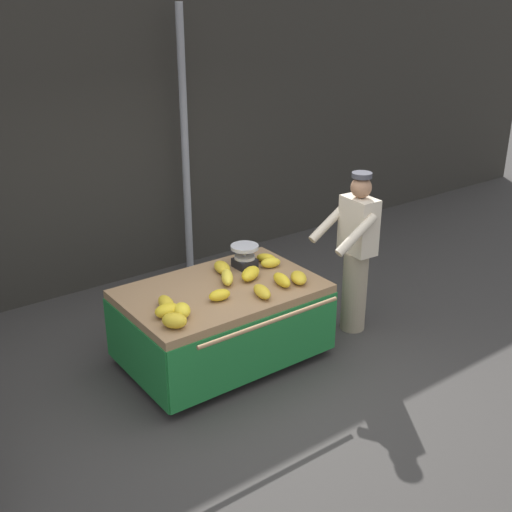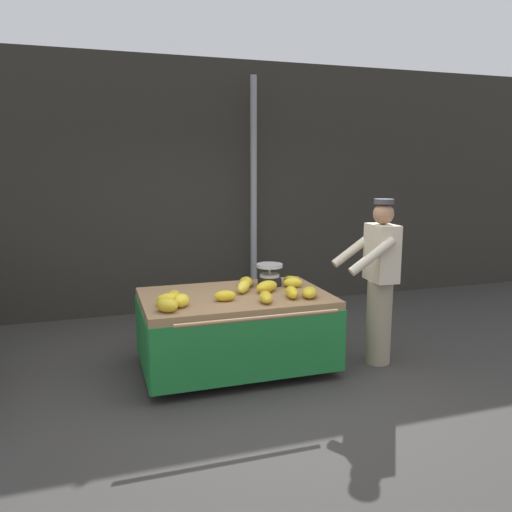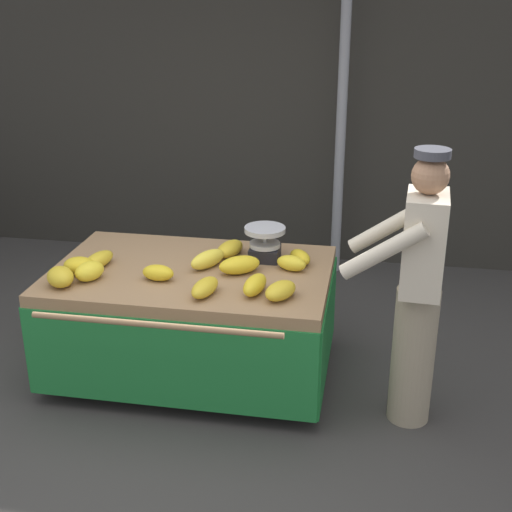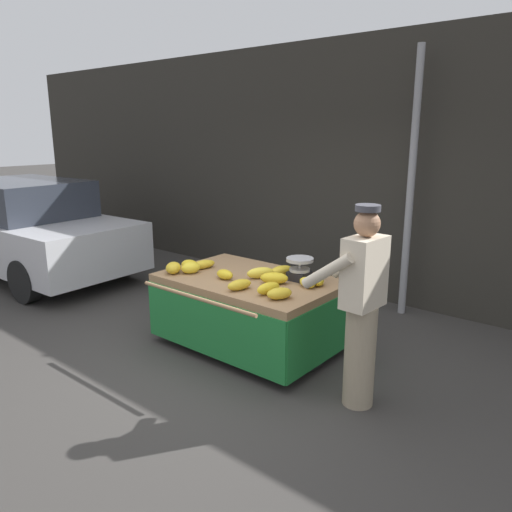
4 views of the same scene
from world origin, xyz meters
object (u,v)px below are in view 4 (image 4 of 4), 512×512
Objects in this scene: banana_bunch_4 at (282,270)px; banana_bunch_6 at (274,278)px; banana_cart at (250,295)px; banana_bunch_3 at (203,264)px; parked_car at (28,229)px; banana_bunch_9 at (260,273)px; banana_bunch_1 at (268,288)px; banana_bunch_7 at (191,268)px; weighing_scale at (300,269)px; banana_bunch_10 at (308,283)px; vendor_person at (361,307)px; banana_bunch_0 at (318,281)px; banana_bunch_11 at (225,274)px; banana_bunch_8 at (239,285)px; banana_bunch_2 at (190,265)px; street_pole at (411,186)px; banana_bunch_5 at (279,293)px; banana_bunch_12 at (173,268)px.

banana_bunch_6 reaches higher than banana_bunch_4.
banana_bunch_3 is (-0.62, -0.07, 0.24)m from banana_cart.
banana_bunch_9 is at bearing 2.28° from parked_car.
banana_bunch_7 reaches higher than banana_bunch_1.
banana_bunch_3 is at bearing 97.90° from banana_bunch_7.
weighing_scale is 1.36× the size of banana_bunch_10.
banana_bunch_4 is 0.16× the size of vendor_person.
banana_bunch_1 reaches higher than banana_bunch_3.
banana_bunch_6 is 0.07× the size of parked_car.
banana_bunch_0 is 0.98× the size of banana_bunch_11.
weighing_scale is 0.27m from banana_bunch_10.
banana_bunch_4 is 1.33× the size of banana_bunch_7.
banana_bunch_8 is 0.07× the size of parked_car.
banana_bunch_10 is 0.05× the size of parked_car.
banana_bunch_6 is (1.02, 0.20, 0.00)m from banana_bunch_2.
parked_car is at bearing -177.43° from banana_bunch_10.
street_pole is 2.51m from banana_bunch_5.
banana_bunch_8 is 0.44m from banana_bunch_9.
vendor_person is (2.18, 0.11, 0.03)m from banana_bunch_12.
banana_bunch_7 reaches higher than banana_bunch_0.
banana_bunch_2 is (-1.39, -0.44, 0.01)m from banana_bunch_0.
banana_bunch_5 is at bearing -16.38° from banana_bunch_1.
parked_car is (-3.80, 0.28, -0.09)m from banana_bunch_12.
banana_bunch_5 is at bearing -94.89° from banana_bunch_0.
banana_bunch_12 is (-1.57, -2.43, -0.78)m from street_pole.
parked_car reaches higher than banana_bunch_12.
banana_bunch_0 is 0.62m from banana_bunch_9.
banana_bunch_8 is 1.29× the size of banana_bunch_10.
parked_car reaches higher than banana_bunch_8.
banana_bunch_1 is at bearing -42.52° from banana_bunch_9.
banana_bunch_11 is (0.46, -0.14, 0.00)m from banana_bunch_3.
banana_bunch_9 is 1.39m from vendor_person.
banana_bunch_3 is at bearing 162.81° from banana_bunch_11.
banana_bunch_10 is at bearing 4.95° from banana_bunch_9.
banana_bunch_10 and banana_bunch_11 have the same top height.
banana_bunch_2 is 1.02m from banana_bunch_4.
street_pole is 2.25m from banana_bunch_9.
banana_bunch_5 is 1.38m from banana_bunch_12.
banana_bunch_2 is at bearing 174.16° from banana_bunch_5.
banana_bunch_9 is (-0.35, -0.21, -0.06)m from weighing_scale.
banana_bunch_3 is at bearing 159.01° from banana_bunch_8.
vendor_person reaches higher than banana_bunch_12.
weighing_scale is at bearing -102.28° from street_pole.
banana_bunch_0 is 0.44m from banana_bunch_6.
banana_bunch_10 is 5.19m from parked_car.
banana_bunch_3 is at bearing -176.39° from banana_bunch_6.
banana_cart is 0.42m from banana_bunch_6.
banana_bunch_12 is (-1.06, -0.40, 0.00)m from banana_bunch_6.
banana_bunch_5 is (-0.19, -2.37, -0.79)m from street_pole.
banana_bunch_5 reaches higher than banana_bunch_4.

